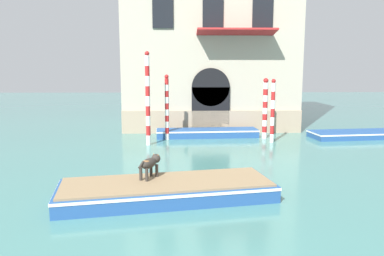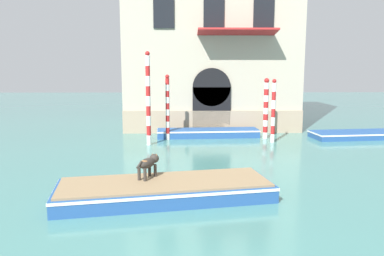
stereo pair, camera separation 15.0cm
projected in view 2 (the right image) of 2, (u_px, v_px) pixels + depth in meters
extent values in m
cube|color=tan|center=(213.00, 122.00, 22.31)|extent=(10.74, 0.16, 1.35)
cube|color=black|center=(211.00, 110.00, 22.20)|extent=(2.24, 0.14, 2.74)
cylinder|color=black|center=(212.00, 87.00, 21.99)|extent=(2.24, 0.14, 2.24)
cube|color=black|center=(164.00, 11.00, 21.29)|extent=(1.19, 0.10, 1.96)
cube|color=black|center=(214.00, 11.00, 21.34)|extent=(1.19, 0.10, 1.96)
cube|color=black|center=(264.00, 11.00, 21.39)|extent=(1.19, 0.10, 1.96)
cube|color=#B22323|center=(237.00, 32.00, 20.90)|extent=(4.45, 1.40, 0.29)
cube|color=#234C8C|center=(165.00, 191.00, 10.99)|extent=(6.49, 3.22, 0.46)
cube|color=white|center=(165.00, 185.00, 10.96)|extent=(6.53, 3.25, 0.08)
cube|color=#8C7251|center=(165.00, 182.00, 10.95)|extent=(6.28, 3.01, 0.06)
cylinder|color=#332D28|center=(150.00, 170.00, 11.48)|extent=(0.09, 0.09, 0.38)
cylinder|color=#332D28|center=(155.00, 170.00, 11.38)|extent=(0.09, 0.09, 0.38)
cylinder|color=#332D28|center=(139.00, 174.00, 11.01)|extent=(0.09, 0.09, 0.38)
cylinder|color=#332D28|center=(145.00, 175.00, 10.91)|extent=(0.09, 0.09, 0.38)
ellipsoid|color=#332D28|center=(147.00, 163.00, 11.15)|extent=(0.61, 0.76, 0.30)
ellipsoid|color=brown|center=(145.00, 161.00, 11.05)|extent=(0.34, 0.37, 0.11)
sphere|color=#332D28|center=(154.00, 158.00, 11.48)|extent=(0.28, 0.28, 0.28)
cone|color=brown|center=(152.00, 155.00, 11.50)|extent=(0.08, 0.08, 0.11)
cone|color=brown|center=(156.00, 155.00, 11.43)|extent=(0.08, 0.08, 0.11)
cylinder|color=#332D28|center=(139.00, 165.00, 10.81)|extent=(0.18, 0.25, 0.20)
cube|color=#234C8C|center=(208.00, 133.00, 21.15)|extent=(5.76, 1.70, 0.44)
cube|color=white|center=(208.00, 130.00, 21.13)|extent=(5.79, 1.73, 0.08)
cube|color=#8C7251|center=(208.00, 133.00, 21.16)|extent=(3.18, 1.21, 0.39)
cube|color=#234C8C|center=(367.00, 135.00, 20.84)|extent=(6.31, 2.42, 0.37)
cube|color=white|center=(367.00, 132.00, 20.82)|extent=(6.34, 2.45, 0.08)
cube|color=#9EA3A8|center=(367.00, 135.00, 20.84)|extent=(3.51, 1.68, 0.33)
cylinder|color=white|center=(168.00, 136.00, 20.33)|extent=(0.21, 0.21, 0.33)
cylinder|color=#B21E1E|center=(168.00, 130.00, 20.28)|extent=(0.21, 0.21, 0.33)
cylinder|color=white|center=(168.00, 124.00, 20.23)|extent=(0.21, 0.21, 0.33)
cylinder|color=#B21E1E|center=(168.00, 118.00, 20.18)|extent=(0.21, 0.21, 0.33)
cylinder|color=white|center=(168.00, 112.00, 20.13)|extent=(0.21, 0.21, 0.33)
cylinder|color=#B21E1E|center=(168.00, 106.00, 20.08)|extent=(0.21, 0.21, 0.33)
cylinder|color=white|center=(167.00, 100.00, 20.03)|extent=(0.21, 0.21, 0.33)
cylinder|color=#B21E1E|center=(167.00, 94.00, 19.98)|extent=(0.21, 0.21, 0.33)
cylinder|color=white|center=(167.00, 88.00, 19.93)|extent=(0.21, 0.21, 0.33)
cylinder|color=#B21E1E|center=(167.00, 81.00, 19.88)|extent=(0.21, 0.21, 0.33)
sphere|color=#B21E1E|center=(167.00, 77.00, 19.84)|extent=(0.22, 0.22, 0.22)
cylinder|color=white|center=(149.00, 140.00, 18.85)|extent=(0.22, 0.22, 0.49)
cylinder|color=#B21E1E|center=(149.00, 130.00, 18.78)|extent=(0.22, 0.22, 0.49)
cylinder|color=white|center=(149.00, 121.00, 18.70)|extent=(0.22, 0.22, 0.49)
cylinder|color=#B21E1E|center=(148.00, 111.00, 18.63)|extent=(0.22, 0.22, 0.49)
cylinder|color=white|center=(148.00, 101.00, 18.55)|extent=(0.22, 0.22, 0.49)
cylinder|color=#B21E1E|center=(148.00, 91.00, 18.48)|extent=(0.22, 0.22, 0.49)
cylinder|color=white|center=(148.00, 81.00, 18.40)|extent=(0.22, 0.22, 0.49)
cylinder|color=#B21E1E|center=(148.00, 71.00, 18.32)|extent=(0.22, 0.22, 0.49)
cylinder|color=white|center=(148.00, 61.00, 18.25)|extent=(0.22, 0.22, 0.49)
sphere|color=#B21E1E|center=(147.00, 53.00, 18.20)|extent=(0.23, 0.23, 0.23)
cylinder|color=white|center=(265.00, 135.00, 20.65)|extent=(0.26, 0.26, 0.34)
cylinder|color=#B21E1E|center=(265.00, 129.00, 20.60)|extent=(0.26, 0.26, 0.34)
cylinder|color=white|center=(265.00, 123.00, 20.55)|extent=(0.26, 0.26, 0.34)
cylinder|color=#B21E1E|center=(266.00, 117.00, 20.50)|extent=(0.26, 0.26, 0.34)
cylinder|color=white|center=(266.00, 111.00, 20.44)|extent=(0.26, 0.26, 0.34)
cylinder|color=#B21E1E|center=(266.00, 105.00, 20.39)|extent=(0.26, 0.26, 0.34)
cylinder|color=white|center=(266.00, 98.00, 20.34)|extent=(0.26, 0.26, 0.34)
cylinder|color=#B21E1E|center=(266.00, 92.00, 20.29)|extent=(0.26, 0.26, 0.34)
cylinder|color=white|center=(267.00, 86.00, 20.23)|extent=(0.26, 0.26, 0.34)
sphere|color=#B21E1E|center=(267.00, 81.00, 20.19)|extent=(0.27, 0.27, 0.27)
cylinder|color=white|center=(272.00, 138.00, 19.49)|extent=(0.20, 0.20, 0.44)
cylinder|color=#B21E1E|center=(273.00, 130.00, 19.42)|extent=(0.20, 0.20, 0.44)
cylinder|color=white|center=(273.00, 121.00, 19.36)|extent=(0.20, 0.20, 0.44)
cylinder|color=#B21E1E|center=(273.00, 113.00, 19.29)|extent=(0.20, 0.20, 0.44)
cylinder|color=white|center=(274.00, 104.00, 19.22)|extent=(0.20, 0.20, 0.44)
cylinder|color=#B21E1E|center=(274.00, 96.00, 19.15)|extent=(0.20, 0.20, 0.44)
cylinder|color=white|center=(274.00, 87.00, 19.08)|extent=(0.20, 0.20, 0.44)
sphere|color=#B21E1E|center=(274.00, 81.00, 19.04)|extent=(0.22, 0.22, 0.22)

